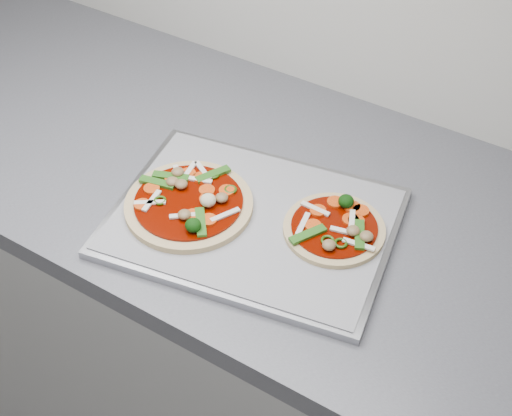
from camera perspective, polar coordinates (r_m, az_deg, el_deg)
The scene contains 5 objects.
countertop at distance 1.08m, azimuth 16.22°, elevation -5.49°, with size 3.60×0.60×0.04m, color slate.
baking_tray at distance 1.08m, azimuth -0.27°, elevation -1.15°, with size 0.42×0.31×0.01m, color #97989C.
parchment at distance 1.07m, azimuth -0.27°, elevation -0.86°, with size 0.40×0.29×0.00m, color gray.
pizza_left at distance 1.09m, azimuth -5.37°, elevation 0.44°, with size 0.21×0.21×0.03m.
pizza_right at distance 1.06m, azimuth 6.40°, elevation -1.55°, with size 0.20×0.20×0.03m.
Camera 1 is at (0.10, 0.57, 1.67)m, focal length 50.00 mm.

